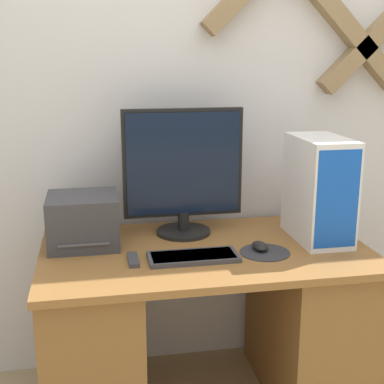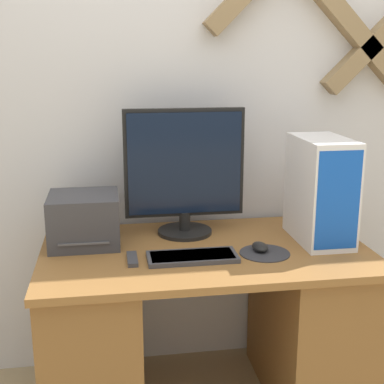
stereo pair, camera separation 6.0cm
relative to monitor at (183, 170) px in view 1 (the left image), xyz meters
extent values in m
cube|color=silver|center=(0.06, 0.22, 0.34)|extent=(6.40, 0.05, 2.70)
cube|color=brown|center=(0.06, -0.21, -0.30)|extent=(1.33, 0.76, 0.03)
cube|color=brown|center=(-0.41, -0.21, -0.66)|extent=(0.37, 0.70, 0.69)
cube|color=brown|center=(0.53, -0.21, -0.66)|extent=(0.37, 0.70, 0.69)
cylinder|color=black|center=(0.00, 0.00, -0.28)|extent=(0.24, 0.24, 0.02)
cylinder|color=black|center=(0.00, 0.00, -0.23)|extent=(0.05, 0.05, 0.08)
cube|color=black|center=(0.00, 0.01, 0.03)|extent=(0.52, 0.03, 0.47)
cube|color=black|center=(0.00, -0.01, 0.03)|extent=(0.49, 0.01, 0.44)
cube|color=#3D3D42|center=(-0.02, -0.32, -0.28)|extent=(0.35, 0.15, 0.02)
cube|color=#5B5B60|center=(-0.02, -0.32, -0.27)|extent=(0.32, 0.13, 0.01)
cylinder|color=#2D2D33|center=(0.28, -0.30, -0.28)|extent=(0.20, 0.20, 0.00)
ellipsoid|color=black|center=(0.27, -0.27, -0.27)|extent=(0.06, 0.10, 0.03)
cube|color=white|center=(0.55, -0.18, -0.07)|extent=(0.20, 0.35, 0.44)
cube|color=blue|center=(0.55, -0.35, -0.07)|extent=(0.18, 0.01, 0.40)
cube|color=#38383D|center=(-0.43, -0.07, -0.18)|extent=(0.29, 0.27, 0.21)
cube|color=#515156|center=(-0.43, -0.15, -0.24)|extent=(0.20, 0.12, 0.01)
cube|color=#38383D|center=(-0.25, -0.30, -0.28)|extent=(0.04, 0.14, 0.02)
camera|label=1|loc=(-0.38, -2.23, 0.48)|focal=50.00mm
camera|label=2|loc=(-0.32, -2.24, 0.48)|focal=50.00mm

